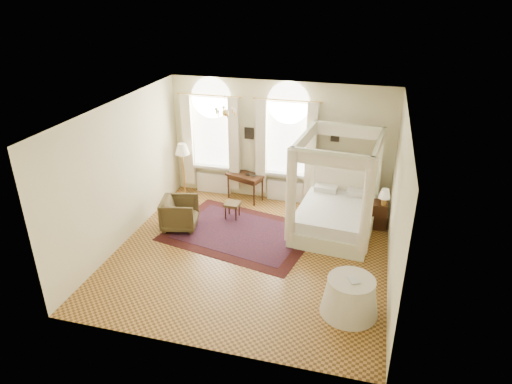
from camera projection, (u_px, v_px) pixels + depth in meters
ground at (250, 254)px, 10.29m from camera, size 6.00×6.00×0.00m
room_walls at (250, 173)px, 9.45m from camera, size 6.00×6.00×6.00m
window_left at (212, 144)px, 12.61m from camera, size 1.62×0.27×3.29m
window_right at (286, 151)px, 12.12m from camera, size 1.62×0.27×3.29m
chandelier at (225, 112)px, 10.31m from camera, size 0.51×0.45×0.50m
wall_pictures at (283, 135)px, 12.06m from camera, size 2.54×0.03×0.39m
canopy_bed at (335, 212)px, 10.94m from camera, size 2.04×2.42×2.45m
nightstand at (377, 215)px, 11.29m from camera, size 0.48×0.44×0.67m
nightstand_lamp at (385, 195)px, 10.91m from camera, size 0.29×0.29×0.42m
writing_desk at (245, 178)px, 12.58m from camera, size 1.12×0.83×0.75m
laptop at (252, 174)px, 12.49m from camera, size 0.41×0.35×0.03m
stool at (232, 205)px, 11.70m from camera, size 0.38×0.38×0.43m
armchair at (180, 213)px, 11.23m from camera, size 1.02×1.00×0.78m
coffee_table at (176, 209)px, 11.56m from camera, size 0.65×0.57×0.37m
floor_lamp at (182, 152)px, 12.50m from camera, size 0.40×0.40×1.56m
oriental_rug at (240, 233)px, 11.12m from camera, size 3.86×3.12×0.01m
side_table at (350, 296)px, 8.35m from camera, size 1.07×1.07×0.73m
book at (349, 281)px, 8.14m from camera, size 0.27×0.30×0.02m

